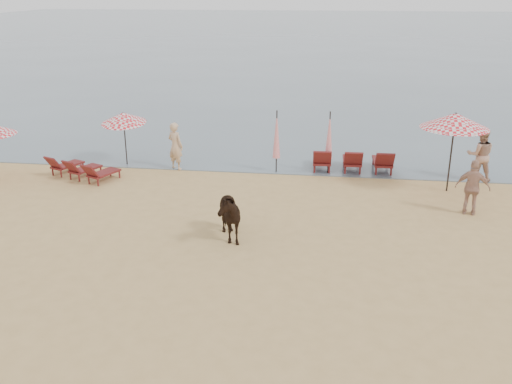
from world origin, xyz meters
TOP-DOWN VIEW (x-y plane):
  - ground at (0.00, 0.00)m, footprint 120.00×120.00m
  - sea at (0.00, 80.00)m, footprint 160.00×140.00m
  - lounger_cluster_left at (-6.97, 8.61)m, footprint 2.83×2.30m
  - lounger_cluster_right at (2.92, 10.74)m, footprint 3.00×1.80m
  - umbrella_open_left_b at (-5.88, 10.40)m, footprint 1.72×1.75m
  - umbrella_open_right at (6.13, 8.97)m, footprint 2.26×2.26m
  - umbrella_closed_left at (2.01, 10.37)m, footprint 0.29×0.29m
  - umbrella_closed_right at (0.07, 10.25)m, footprint 0.29×0.29m
  - cow at (-0.75, 4.14)m, footprint 1.44×1.91m
  - beachgoer_left at (-3.79, 10.13)m, footprint 0.80×0.70m
  - beachgoer_right_a at (7.42, 10.26)m, footprint 0.98×0.78m
  - beachgoer_right_b at (6.45, 6.89)m, footprint 1.10×0.69m

SIDE VIEW (x-z plane):
  - ground at x=0.00m, z-range 0.00..0.00m
  - sea at x=0.00m, z-range -0.03..0.03m
  - lounger_cluster_left at x=-6.97m, z-range 0.10..0.64m
  - lounger_cluster_right at x=2.92m, z-range 0.13..0.78m
  - cow at x=-0.75m, z-range 0.00..1.47m
  - beachgoer_right_b at x=6.45m, z-range 0.00..1.75m
  - beachgoer_left at x=-3.79m, z-range 0.00..1.84m
  - beachgoer_right_a at x=7.42m, z-range 0.00..1.94m
  - umbrella_closed_left at x=2.01m, z-range 0.27..2.65m
  - umbrella_closed_right at x=0.07m, z-range 0.27..2.66m
  - umbrella_open_left_b at x=-5.88m, z-range 0.80..2.99m
  - umbrella_open_right at x=6.13m, z-range 1.10..3.85m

